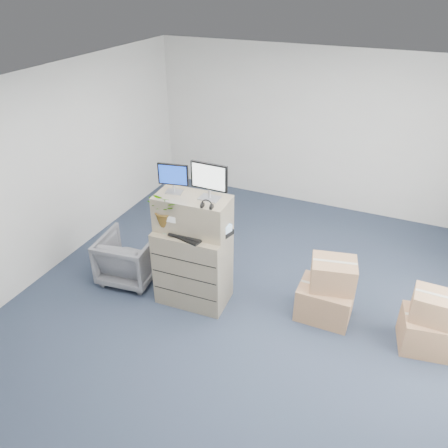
{
  "coord_description": "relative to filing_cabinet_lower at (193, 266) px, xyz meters",
  "views": [
    {
      "loc": [
        1.46,
        -3.93,
        3.88
      ],
      "look_at": [
        -0.44,
        0.4,
        1.08
      ],
      "focal_mm": 35.0,
      "sensor_mm": 36.0,
      "label": 1
    }
  ],
  "objects": [
    {
      "name": "wall_back",
      "position": [
        0.74,
        3.4,
        0.87
      ],
      "size": [
        6.0,
        0.02,
        2.8
      ],
      "primitive_type": "cube",
      "color": "beige",
      "rests_on": "ground"
    },
    {
      "name": "keyboard",
      "position": [
        -0.01,
        -0.13,
        0.54
      ],
      "size": [
        0.51,
        0.3,
        0.02
      ],
      "primitive_type": "cube",
      "rotation": [
        0.0,
        0.0,
        -0.24
      ],
      "color": "black",
      "rests_on": "filing_cabinet_lower"
    },
    {
      "name": "headphones",
      "position": [
        0.28,
        -0.12,
        1.02
      ],
      "size": [
        0.14,
        0.02,
        0.14
      ],
      "primitive_type": "torus",
      "rotation": [
        1.57,
        0.0,
        0.04
      ],
      "color": "black",
      "rests_on": "filing_cabinet_upper"
    },
    {
      "name": "external_drive",
      "position": [
        0.38,
        0.11,
        0.56
      ],
      "size": [
        0.25,
        0.21,
        0.06
      ],
      "primitive_type": "cube",
      "rotation": [
        0.0,
        0.0,
        -0.27
      ],
      "color": "black",
      "rests_on": "filing_cabinet_lower"
    },
    {
      "name": "monitor_left",
      "position": [
        -0.26,
        0.07,
        1.19
      ],
      "size": [
        0.37,
        0.18,
        0.37
      ],
      "rotation": [
        0.0,
        0.0,
        0.2
      ],
      "color": "#99999E",
      "rests_on": "filing_cabinet_upper"
    },
    {
      "name": "filing_cabinet_upper",
      "position": [
        -0.0,
        0.05,
        0.76
      ],
      "size": [
        0.93,
        0.49,
        0.45
      ],
      "primitive_type": "cube",
      "rotation": [
        0.0,
        0.0,
        0.04
      ],
      "color": "gray",
      "rests_on": "filing_cabinet_lower"
    },
    {
      "name": "tissue_box",
      "position": [
        0.36,
        0.1,
        0.64
      ],
      "size": [
        0.26,
        0.18,
        0.09
      ],
      "primitive_type": "cube",
      "rotation": [
        0.0,
        0.0,
        -0.28
      ],
      "color": "#4698F0",
      "rests_on": "external_drive"
    },
    {
      "name": "office_chair",
      "position": [
        -1.04,
        0.04,
        -0.15
      ],
      "size": [
        0.81,
        0.77,
        0.76
      ],
      "primitive_type": "imported",
      "rotation": [
        0.0,
        0.0,
        3.26
      ],
      "color": "slate",
      "rests_on": "ground"
    },
    {
      "name": "water_bottle",
      "position": [
        0.1,
        0.08,
        0.67
      ],
      "size": [
        0.08,
        0.08,
        0.29
      ],
      "primitive_type": "cylinder",
      "color": "#919399",
      "rests_on": "filing_cabinet_lower"
    },
    {
      "name": "filing_cabinet_lower",
      "position": [
        0.0,
        0.0,
        0.0
      ],
      "size": [
        0.93,
        0.6,
        1.06
      ],
      "primitive_type": "cube",
      "rotation": [
        0.0,
        0.0,
        0.04
      ],
      "color": "gray",
      "rests_on": "ground"
    },
    {
      "name": "potted_plant",
      "position": [
        -0.28,
        -0.09,
        0.78
      ],
      "size": [
        0.51,
        0.55,
        0.44
      ],
      "rotation": [
        0.0,
        0.0,
        0.04
      ],
      "color": "#8DA887",
      "rests_on": "filing_cabinet_lower"
    },
    {
      "name": "ground",
      "position": [
        0.74,
        -0.11,
        -0.53
      ],
      "size": [
        7.0,
        7.0,
        0.0
      ],
      "primitive_type": "plane",
      "color": "#263145",
      "rests_on": "ground"
    },
    {
      "name": "cardboard_boxes",
      "position": [
        2.21,
        0.35,
        -0.17
      ],
      "size": [
        1.89,
        0.64,
        0.83
      ],
      "color": "#9B734A",
      "rests_on": "ground"
    },
    {
      "name": "monitor_right",
      "position": [
        0.21,
        0.09,
        1.24
      ],
      "size": [
        0.46,
        0.18,
        0.45
      ],
      "rotation": [
        0.0,
        0.0,
        -0.02
      ],
      "color": "#99999E",
      "rests_on": "filing_cabinet_upper"
    },
    {
      "name": "mouse",
      "position": [
        0.32,
        -0.08,
        0.55
      ],
      "size": [
        0.09,
        0.06,
        0.03
      ],
      "primitive_type": "ellipsoid",
      "rotation": [
        0.0,
        0.0,
        -0.02
      ],
      "color": "silver",
      "rests_on": "filing_cabinet_lower"
    },
    {
      "name": "phone_dock",
      "position": [
        -0.01,
        0.08,
        0.57
      ],
      "size": [
        0.06,
        0.05,
        0.13
      ],
      "rotation": [
        0.0,
        0.0,
        0.04
      ],
      "color": "silver",
      "rests_on": "filing_cabinet_lower"
    }
  ]
}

